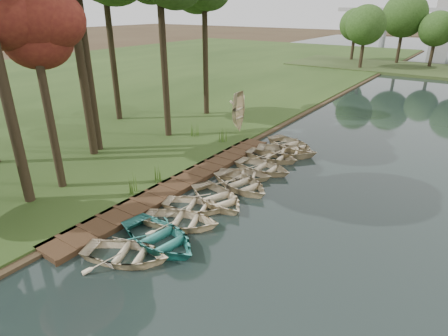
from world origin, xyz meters
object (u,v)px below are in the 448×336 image
Objects in this scene: boardwalk at (182,183)px; rowboat_2 at (181,219)px; rowboat_1 at (159,236)px; stored_rowboat at (239,127)px; rowboat_0 at (126,252)px.

boardwalk is 4.68× the size of rowboat_2.
rowboat_1 reaches higher than rowboat_2.
stored_rowboat is (-2.16, 9.03, 0.46)m from boardwalk.
boardwalk is 4.06× the size of rowboat_1.
rowboat_2 is at bearing -49.89° from boardwalk.
rowboat_1 is (2.90, -4.78, 0.31)m from boardwalk.
boardwalk is 4.67× the size of rowboat_0.
rowboat_2 is at bearing -24.92° from rowboat_0.
rowboat_0 is at bearing -67.58° from boardwalk.
rowboat_0 is 1.51m from rowboat_1.
rowboat_1 is 1.57m from rowboat_2.
rowboat_1 is at bearing -34.57° from rowboat_0.
boardwalk is at bearing -171.19° from stored_rowboat.
rowboat_1 is 1.31× the size of stored_rowboat.
stored_rowboat is at bearing 103.46° from boardwalk.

